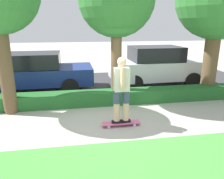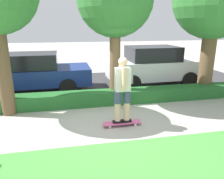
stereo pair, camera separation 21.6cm
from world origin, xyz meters
name	(u,v)px [view 2 (the right image)]	position (x,y,z in m)	size (l,w,h in m)	color
ground_plane	(113,123)	(0.00, 0.00, 0.00)	(60.00, 60.00, 0.00)	#ADA89E
street_asphalt	(95,84)	(0.00, 4.20, 0.00)	(15.04, 5.00, 0.01)	#38383A
hedge_row	(104,97)	(0.00, 1.60, 0.23)	(15.04, 0.60, 0.46)	#236028
skateboard	(122,123)	(0.20, -0.17, 0.08)	(1.03, 0.24, 0.09)	#DB5B93
skater_person	(122,89)	(0.20, -0.17, 1.04)	(0.51, 0.45, 1.76)	black
tree_mid	(115,0)	(0.42, 1.78, 3.38)	(2.44, 2.44, 4.65)	brown
parked_car_front	(29,72)	(-2.70, 3.60, 0.81)	(4.78, 1.87, 1.56)	navy
parked_car_middle	(154,66)	(2.57, 3.56, 0.90)	(4.13, 1.88, 1.73)	silver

